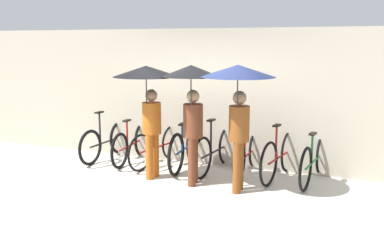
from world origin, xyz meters
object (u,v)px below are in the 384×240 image
object	(u,v)px
parked_bicycle_7	(314,160)
pedestrian_trailing	(238,90)
parked_bicycle_5	(247,154)
parked_bicycle_6	(279,156)
parked_bicycle_1	(132,144)
pedestrian_leading	(148,88)
parked_bicycle_0	(106,141)
pedestrian_center	(192,94)
parked_bicycle_2	(158,146)
parked_bicycle_3	(185,147)
parked_bicycle_4	(215,150)

from	to	relation	value
parked_bicycle_7	pedestrian_trailing	bearing A→B (deg)	142.42
parked_bicycle_5	parked_bicycle_7	distance (m)	1.16
parked_bicycle_5	parked_bicycle_6	size ratio (longest dim) A/B	0.96
parked_bicycle_1	pedestrian_leading	size ratio (longest dim) A/B	0.87
parked_bicycle_0	pedestrian_center	bearing A→B (deg)	-109.94
pedestrian_trailing	parked_bicycle_5	bearing A→B (deg)	-85.64
pedestrian_center	parked_bicycle_6	bearing A→B (deg)	-151.22
parked_bicycle_0	parked_bicycle_2	xyz separation A→B (m)	(1.16, -0.01, 0.01)
parked_bicycle_1	pedestrian_trailing	world-z (taller)	pedestrian_trailing
pedestrian_leading	parked_bicycle_0	bearing A→B (deg)	-24.04
parked_bicycle_2	pedestrian_center	size ratio (longest dim) A/B	0.85
parked_bicycle_0	parked_bicycle_6	distance (m)	3.47
parked_bicycle_5	pedestrian_trailing	size ratio (longest dim) A/B	0.82
parked_bicycle_7	parked_bicycle_2	bearing A→B (deg)	98.88
parked_bicycle_2	parked_bicycle_1	bearing A→B (deg)	97.93
pedestrian_center	parked_bicycle_2	bearing A→B (deg)	-48.81
parked_bicycle_0	parked_bicycle_1	xyz separation A→B (m)	(0.58, 0.02, -0.01)
pedestrian_leading	pedestrian_trailing	bearing A→B (deg)	-177.48
parked_bicycle_3	parked_bicycle_6	distance (m)	1.74
parked_bicycle_1	parked_bicycle_6	bearing A→B (deg)	-94.44
parked_bicycle_5	parked_bicycle_7	world-z (taller)	parked_bicycle_7
parked_bicycle_4	pedestrian_leading	xyz separation A→B (m)	(-0.90, -0.88, 1.18)
pedestrian_leading	pedestrian_trailing	xyz separation A→B (m)	(1.58, -0.14, 0.05)
parked_bicycle_4	pedestrian_center	size ratio (longest dim) A/B	0.91
parked_bicycle_0	parked_bicycle_2	world-z (taller)	parked_bicycle_2
parked_bicycle_0	parked_bicycle_5	size ratio (longest dim) A/B	1.03
parked_bicycle_1	parked_bicycle_3	world-z (taller)	parked_bicycle_3
parked_bicycle_5	parked_bicycle_7	size ratio (longest dim) A/B	0.91
parked_bicycle_3	pedestrian_center	distance (m)	1.53
parked_bicycle_3	parked_bicycle_5	xyz separation A→B (m)	(1.16, 0.09, -0.04)
pedestrian_center	pedestrian_leading	bearing A→B (deg)	-12.54
parked_bicycle_2	parked_bicycle_5	bearing A→B (deg)	-76.16
pedestrian_leading	pedestrian_center	xyz separation A→B (m)	(0.81, -0.07, -0.05)
parked_bicycle_4	pedestrian_center	xyz separation A→B (m)	(-0.09, -0.95, 1.13)
parked_bicycle_3	pedestrian_trailing	distance (m)	2.01
parked_bicycle_6	parked_bicycle_5	bearing A→B (deg)	92.85
parked_bicycle_0	pedestrian_trailing	xyz separation A→B (m)	(2.99, -1.01, 1.26)
parked_bicycle_4	parked_bicycle_6	distance (m)	1.16
pedestrian_center	pedestrian_trailing	distance (m)	0.78
parked_bicycle_2	parked_bicycle_3	bearing A→B (deg)	-79.61
parked_bicycle_6	pedestrian_center	size ratio (longest dim) A/B	0.86
pedestrian_center	parked_bicycle_1	bearing A→B (deg)	-37.97
pedestrian_trailing	parked_bicycle_0	bearing A→B (deg)	-19.46
parked_bicycle_6	pedestrian_leading	world-z (taller)	pedestrian_leading
parked_bicycle_4	pedestrian_leading	size ratio (longest dim) A/B	0.92
parked_bicycle_3	parked_bicycle_5	world-z (taller)	parked_bicycle_3
parked_bicycle_4	parked_bicycle_5	distance (m)	0.58
parked_bicycle_1	parked_bicycle_2	world-z (taller)	parked_bicycle_2
parked_bicycle_1	parked_bicycle_7	distance (m)	3.47
parked_bicycle_5	parked_bicycle_7	xyz separation A→B (m)	(1.16, -0.04, 0.02)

